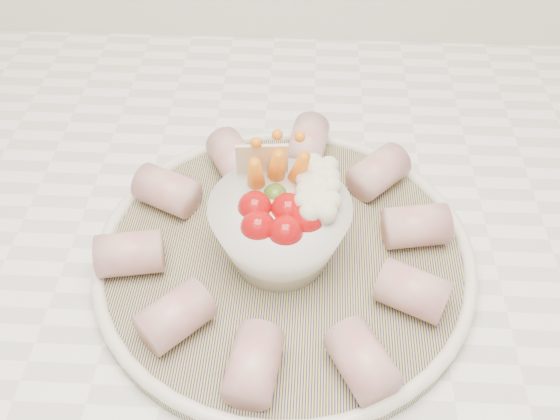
{
  "coord_description": "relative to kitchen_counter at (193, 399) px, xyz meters",
  "views": [
    {
      "loc": [
        0.16,
        0.99,
        1.37
      ],
      "look_at": [
        0.14,
        1.35,
        0.99
      ],
      "focal_mm": 40.0,
      "sensor_mm": 36.0,
      "label": 1
    }
  ],
  "objects": [
    {
      "name": "kitchen_counter",
      "position": [
        0.0,
        0.0,
        0.0
      ],
      "size": [
        2.04,
        0.62,
        0.92
      ],
      "color": "#BCAB90",
      "rests_on": "ground"
    },
    {
      "name": "serving_platter",
      "position": [
        0.15,
        -0.09,
        0.47
      ],
      "size": [
        0.34,
        0.34,
        0.02
      ],
      "color": "navy",
      "rests_on": "kitchen_counter"
    },
    {
      "name": "veggie_bowl",
      "position": [
        0.14,
        -0.1,
        0.51
      ],
      "size": [
        0.12,
        0.12,
        0.11
      ],
      "color": "white",
      "rests_on": "serving_platter"
    },
    {
      "name": "cured_meat_rolls",
      "position": [
        0.14,
        -0.09,
        0.49
      ],
      "size": [
        0.31,
        0.32,
        0.04
      ],
      "color": "#B1515C",
      "rests_on": "serving_platter"
    }
  ]
}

